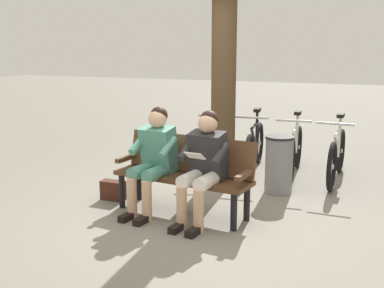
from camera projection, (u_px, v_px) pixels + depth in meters
The scene contains 11 objects.
ground_plane at pixel (195, 221), 5.14m from camera, with size 40.00×40.00×0.00m, color slate.
bench at pixel (186, 169), 5.33m from camera, with size 1.65×0.68×0.87m.
person_reading at pixel (204, 162), 5.00m from camera, with size 0.53×0.80×1.20m.
person_companion at pixel (154, 155), 5.31m from camera, with size 0.53×0.80×1.20m.
handbag at pixel (113, 190), 5.82m from camera, with size 0.30×0.14×0.24m, color #3F1E14.
tree_trunk at pixel (224, 69), 6.36m from camera, with size 0.34×0.34×3.14m, color #4C3823.
litter_bin at pixel (279, 165), 6.05m from camera, with size 0.37×0.37×0.75m.
bicycle_green at pixel (337, 156), 6.58m from camera, with size 0.48×1.68×0.94m.
bicycle_blue at pixel (295, 152), 6.83m from camera, with size 0.48×1.68×0.94m.
bicycle_black at pixel (255, 148), 7.12m from camera, with size 0.48×1.68×0.94m.
bicycle_silver at pixel (215, 145), 7.32m from camera, with size 0.63×1.62×0.94m.
Camera 1 is at (-1.80, 4.51, 1.87)m, focal length 44.07 mm.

